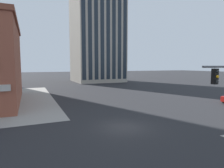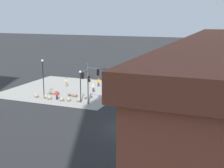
# 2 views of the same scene
# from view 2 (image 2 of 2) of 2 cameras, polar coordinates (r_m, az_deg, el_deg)

# --- Properties ---
(ground_plane) EXTENTS (320.00, 320.00, 0.00)m
(ground_plane) POSITION_cam_2_polar(r_m,az_deg,el_deg) (35.96, 2.68, -8.29)
(ground_plane) COLOR #262628
(sidewalk_corner_slab) EXTENTS (20.00, 19.00, 0.02)m
(sidewalk_corner_slab) POSITION_cam_2_polar(r_m,az_deg,el_deg) (55.04, -8.18, -1.00)
(sidewalk_corner_slab) COLOR gray
(sidewalk_corner_slab) RESTS_ON ground
(traffic_signal_main) EXTENTS (7.66, 2.09, 6.16)m
(traffic_signal_main) POSITION_cam_2_polar(r_m,az_deg,el_deg) (43.63, -2.34, 1.12)
(traffic_signal_main) COLOR #4C4C51
(traffic_signal_main) RESTS_ON ground
(bollard_sphere_curb_a) EXTENTS (0.71, 0.71, 0.71)m
(bollard_sphere_curb_a) POSITION_cam_2_polar(r_m,az_deg,el_deg) (46.78, -6.23, -2.93)
(bollard_sphere_curb_a) COLOR gray
(bollard_sphere_curb_a) RESTS_ON ground
(bollard_sphere_curb_b) EXTENTS (0.71, 0.71, 0.71)m
(bollard_sphere_curb_b) POSITION_cam_2_polar(r_m,az_deg,el_deg) (47.31, -8.12, -2.81)
(bollard_sphere_curb_b) COLOR gray
(bollard_sphere_curb_b) RESTS_ON ground
(bollard_sphere_curb_c) EXTENTS (0.71, 0.71, 0.71)m
(bollard_sphere_curb_c) POSITION_cam_2_polar(r_m,az_deg,el_deg) (47.61, -9.38, -2.75)
(bollard_sphere_curb_c) COLOR gray
(bollard_sphere_curb_c) RESTS_ON ground
(bollard_sphere_curb_d) EXTENTS (0.71, 0.71, 0.71)m
(bollard_sphere_curb_d) POSITION_cam_2_polar(r_m,az_deg,el_deg) (48.83, -11.63, -2.45)
(bollard_sphere_curb_d) COLOR gray
(bollard_sphere_curb_d) RESTS_ON ground
(bollard_sphere_curb_e) EXTENTS (0.71, 0.71, 0.71)m
(bollard_sphere_curb_e) POSITION_cam_2_polar(r_m,az_deg,el_deg) (49.59, -12.20, -2.25)
(bollard_sphere_curb_e) COLOR gray
(bollard_sphere_curb_e) RESTS_ON ground
(bollard_sphere_curb_f) EXTENTS (0.71, 0.71, 0.71)m
(bollard_sphere_curb_f) POSITION_cam_2_polar(r_m,az_deg,el_deg) (50.56, -14.00, -2.06)
(bollard_sphere_curb_f) COLOR gray
(bollard_sphere_curb_f) RESTS_ON ground
(bench_near_signal) EXTENTS (1.85, 0.71, 0.49)m
(bench_near_signal) POSITION_cam_2_polar(r_m,az_deg,el_deg) (49.86, -7.41, -2.02)
(bench_near_signal) COLOR #9E7F66
(bench_near_signal) RESTS_ON ground
(bench_mid_block) EXTENTS (1.83, 0.61, 0.49)m
(bench_mid_block) POSITION_cam_2_polar(r_m,az_deg,el_deg) (51.61, -10.79, -1.64)
(bench_mid_block) COLOR #9E7F66
(bench_mid_block) RESTS_ON ground
(pedestrian_near_bench) EXTENTS (0.54, 0.27, 1.70)m
(pedestrian_near_bench) POSITION_cam_2_polar(r_m,az_deg,el_deg) (52.41, -3.51, -0.49)
(pedestrian_near_bench) COLOR #232847
(pedestrian_near_bench) RESTS_ON ground
(pedestrian_at_curb) EXTENTS (0.42, 0.41, 1.60)m
(pedestrian_at_curb) POSITION_cam_2_polar(r_m,az_deg,el_deg) (56.55, -2.55, 0.42)
(pedestrian_at_curb) COLOR #232847
(pedestrian_at_curb) RESTS_ON ground
(pedestrian_walking_east) EXTENTS (0.55, 0.23, 1.56)m
(pedestrian_walking_east) POSITION_cam_2_polar(r_m,az_deg,el_deg) (48.37, -10.31, -1.90)
(pedestrian_walking_east) COLOR black
(pedestrian_walking_east) RESTS_ON ground
(pedestrian_with_bag) EXTENTS (0.34, 0.49, 1.78)m
(pedestrian_with_bag) POSITION_cam_2_polar(r_m,az_deg,el_deg) (56.97, -8.57, 0.51)
(pedestrian_with_bag) COLOR gray
(pedestrian_with_bag) RESTS_ON ground
(street_lamp_corner_near) EXTENTS (0.36, 0.36, 4.89)m
(street_lamp_corner_near) POSITION_cam_2_polar(r_m,az_deg,el_deg) (45.81, -5.94, 0.30)
(street_lamp_corner_near) COLOR black
(street_lamp_corner_near) RESTS_ON ground
(street_lamp_mid_sidewalk) EXTENTS (0.36, 0.36, 6.24)m
(street_lamp_mid_sidewalk) POSITION_cam_2_polar(r_m,az_deg,el_deg) (49.01, -12.79, 1.73)
(street_lamp_mid_sidewalk) COLOR black
(street_lamp_mid_sidewalk) RESTS_ON ground
(car_main_northbound_near) EXTENTS (2.16, 4.53, 1.68)m
(car_main_northbound_near) POSITION_cam_2_polar(r_m,az_deg,el_deg) (50.16, 10.22, -1.33)
(car_main_northbound_near) COLOR silver
(car_main_northbound_near) RESTS_ON ground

